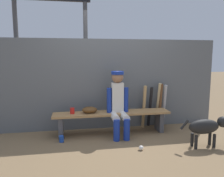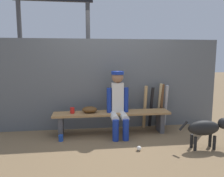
{
  "view_description": "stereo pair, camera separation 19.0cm",
  "coord_description": "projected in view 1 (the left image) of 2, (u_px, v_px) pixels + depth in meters",
  "views": [
    {
      "loc": [
        -0.73,
        -4.07,
        1.47
      ],
      "look_at": [
        0.0,
        0.0,
        0.87
      ],
      "focal_mm": 36.04,
      "sensor_mm": 36.0,
      "label": 1
    },
    {
      "loc": [
        -0.54,
        -4.1,
        1.47
      ],
      "look_at": [
        0.0,
        0.0,
        0.87
      ],
      "focal_mm": 36.04,
      "sensor_mm": 36.0,
      "label": 2
    }
  ],
  "objects": [
    {
      "name": "ground_plane",
      "position": [
        112.0,
        133.0,
        4.3
      ],
      "size": [
        30.0,
        30.0,
        0.0
      ],
      "primitive_type": "plane",
      "color": "brown"
    },
    {
      "name": "chainlink_fence",
      "position": [
        109.0,
        84.0,
        4.54
      ],
      "size": [
        4.53,
        0.03,
        1.8
      ],
      "primitive_type": "cube",
      "color": "#595E63",
      "rests_on": "ground_plane"
    },
    {
      "name": "dugout_bench",
      "position": [
        112.0,
        117.0,
        4.25
      ],
      "size": [
        2.2,
        0.36,
        0.42
      ],
      "color": "#AD7F4C",
      "rests_on": "ground_plane"
    },
    {
      "name": "player_seated",
      "position": [
        118.0,
        102.0,
        4.13
      ],
      "size": [
        0.41,
        0.55,
        1.19
      ],
      "color": "silver",
      "rests_on": "ground_plane"
    },
    {
      "name": "baseball_glove",
      "position": [
        90.0,
        110.0,
        4.16
      ],
      "size": [
        0.28,
        0.2,
        0.12
      ],
      "primitive_type": "ellipsoid",
      "color": "#593819",
      "rests_on": "dugout_bench"
    },
    {
      "name": "bat_wood_tan",
      "position": [
        144.0,
        107.0,
        4.58
      ],
      "size": [
        0.08,
        0.16,
        0.88
      ],
      "primitive_type": "cylinder",
      "rotation": [
        0.1,
        0.0,
        0.12
      ],
      "color": "tan",
      "rests_on": "ground_plane"
    },
    {
      "name": "bat_aluminum_black",
      "position": [
        150.0,
        107.0,
        4.65
      ],
      "size": [
        0.07,
        0.24,
        0.85
      ],
      "primitive_type": "cylinder",
      "rotation": [
        0.21,
        0.0,
        -0.02
      ],
      "color": "black",
      "rests_on": "ground_plane"
    },
    {
      "name": "bat_wood_natural",
      "position": [
        158.0,
        105.0,
        4.67
      ],
      "size": [
        0.08,
        0.2,
        0.92
      ],
      "primitive_type": "cylinder",
      "rotation": [
        0.15,
        0.0,
        0.09
      ],
      "color": "tan",
      "rests_on": "ground_plane"
    },
    {
      "name": "bat_wood_dark",
      "position": [
        160.0,
        105.0,
        4.64
      ],
      "size": [
        0.09,
        0.15,
        0.91
      ],
      "primitive_type": "cylinder",
      "rotation": [
        0.09,
        0.0,
        0.17
      ],
      "color": "brown",
      "rests_on": "ground_plane"
    },
    {
      "name": "bat_aluminum_silver",
      "position": [
        164.0,
        105.0,
        4.69
      ],
      "size": [
        0.1,
        0.25,
        0.89
      ],
      "primitive_type": "cylinder",
      "rotation": [
        0.2,
        0.0,
        -0.13
      ],
      "color": "#B7B7BC",
      "rests_on": "ground_plane"
    },
    {
      "name": "baseball",
      "position": [
        141.0,
        148.0,
        3.53
      ],
      "size": [
        0.07,
        0.07,
        0.07
      ],
      "primitive_type": "sphere",
      "color": "white",
      "rests_on": "ground_plane"
    },
    {
      "name": "cup_on_ground",
      "position": [
        61.0,
        139.0,
        3.86
      ],
      "size": [
        0.08,
        0.08,
        0.11
      ],
      "primitive_type": "cylinder",
      "color": "#1E47AD",
      "rests_on": "ground_plane"
    },
    {
      "name": "cup_on_bench",
      "position": [
        72.0,
        111.0,
        4.11
      ],
      "size": [
        0.08,
        0.08,
        0.11
      ],
      "primitive_type": "cylinder",
      "color": "red",
      "rests_on": "dugout_bench"
    },
    {
      "name": "dog",
      "position": [
        207.0,
        127.0,
        3.63
      ],
      "size": [
        0.84,
        0.2,
        0.49
      ],
      "color": "black",
      "rests_on": "ground_plane"
    }
  ]
}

